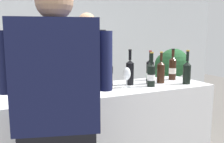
{
  "coord_description": "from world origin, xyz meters",
  "views": [
    {
      "loc": [
        -0.72,
        -1.87,
        1.37
      ],
      "look_at": [
        0.14,
        0.0,
        1.06
      ],
      "focal_mm": 36.81,
      "sensor_mm": 36.0,
      "label": 1
    }
  ],
  "objects_px": {
    "wine_bottle_5": "(109,75)",
    "wine_bottle_6": "(150,70)",
    "wine_bottle_3": "(109,74)",
    "wine_bottle_1": "(130,71)",
    "wine_bottle_2": "(187,72)",
    "person_server": "(88,86)",
    "wine_bottle_7": "(150,73)",
    "wine_glass": "(127,74)",
    "wine_bottle_0": "(161,71)",
    "potted_shrub": "(166,79)",
    "wine_bottle_10": "(88,78)",
    "person_guest": "(59,139)",
    "wine_bottle_9": "(172,68)",
    "ice_bucket": "(49,80)",
    "wine_bottle_8": "(151,74)"
  },
  "relations": [
    {
      "from": "wine_bottle_5",
      "to": "wine_bottle_6",
      "type": "bearing_deg",
      "value": 10.29
    },
    {
      "from": "wine_bottle_3",
      "to": "wine_bottle_6",
      "type": "distance_m",
      "value": 0.6
    },
    {
      "from": "wine_bottle_3",
      "to": "wine_bottle_6",
      "type": "height_order",
      "value": "wine_bottle_3"
    },
    {
      "from": "wine_bottle_5",
      "to": "wine_bottle_6",
      "type": "xyz_separation_m",
      "value": [
        0.52,
        0.09,
        0.01
      ]
    },
    {
      "from": "wine_bottle_1",
      "to": "wine_bottle_2",
      "type": "distance_m",
      "value": 0.57
    },
    {
      "from": "person_server",
      "to": "wine_bottle_7",
      "type": "bearing_deg",
      "value": -55.9
    },
    {
      "from": "wine_bottle_5",
      "to": "person_server",
      "type": "xyz_separation_m",
      "value": [
        -0.03,
        0.56,
        -0.21
      ]
    },
    {
      "from": "wine_bottle_6",
      "to": "wine_glass",
      "type": "relative_size",
      "value": 1.7
    },
    {
      "from": "wine_bottle_1",
      "to": "wine_bottle_7",
      "type": "distance_m",
      "value": 0.21
    },
    {
      "from": "wine_bottle_0",
      "to": "wine_glass",
      "type": "xyz_separation_m",
      "value": [
        -0.41,
        -0.05,
        0.0
      ]
    },
    {
      "from": "potted_shrub",
      "to": "wine_bottle_1",
      "type": "bearing_deg",
      "value": -142.11
    },
    {
      "from": "wine_bottle_1",
      "to": "wine_bottle_10",
      "type": "relative_size",
      "value": 0.94
    },
    {
      "from": "wine_bottle_2",
      "to": "potted_shrub",
      "type": "relative_size",
      "value": 0.28
    },
    {
      "from": "wine_bottle_1",
      "to": "wine_glass",
      "type": "bearing_deg",
      "value": -131.13
    },
    {
      "from": "wine_bottle_6",
      "to": "person_guest",
      "type": "bearing_deg",
      "value": -144.62
    },
    {
      "from": "wine_bottle_10",
      "to": "person_guest",
      "type": "bearing_deg",
      "value": -124.17
    },
    {
      "from": "wine_bottle_10",
      "to": "wine_bottle_9",
      "type": "bearing_deg",
      "value": 12.54
    },
    {
      "from": "ice_bucket",
      "to": "person_server",
      "type": "distance_m",
      "value": 0.9
    },
    {
      "from": "wine_bottle_1",
      "to": "wine_bottle_2",
      "type": "bearing_deg",
      "value": -19.96
    },
    {
      "from": "potted_shrub",
      "to": "wine_bottle_3",
      "type": "bearing_deg",
      "value": -145.73
    },
    {
      "from": "wine_bottle_2",
      "to": "wine_bottle_3",
      "type": "distance_m",
      "value": 0.8
    },
    {
      "from": "wine_bottle_10",
      "to": "wine_glass",
      "type": "distance_m",
      "value": 0.41
    },
    {
      "from": "wine_bottle_9",
      "to": "wine_bottle_10",
      "type": "relative_size",
      "value": 0.92
    },
    {
      "from": "wine_bottle_1",
      "to": "wine_bottle_3",
      "type": "relative_size",
      "value": 1.08
    },
    {
      "from": "wine_bottle_7",
      "to": "wine_bottle_0",
      "type": "bearing_deg",
      "value": -2.32
    },
    {
      "from": "wine_bottle_0",
      "to": "wine_bottle_3",
      "type": "bearing_deg",
      "value": -178.43
    },
    {
      "from": "wine_bottle_9",
      "to": "person_guest",
      "type": "relative_size",
      "value": 0.2
    },
    {
      "from": "person_server",
      "to": "person_guest",
      "type": "relative_size",
      "value": 0.99
    },
    {
      "from": "wine_bottle_8",
      "to": "wine_bottle_0",
      "type": "bearing_deg",
      "value": 28.89
    },
    {
      "from": "wine_bottle_1",
      "to": "wine_bottle_10",
      "type": "distance_m",
      "value": 0.52
    },
    {
      "from": "wine_bottle_2",
      "to": "wine_bottle_8",
      "type": "height_order",
      "value": "wine_bottle_2"
    },
    {
      "from": "wine_bottle_10",
      "to": "person_guest",
      "type": "height_order",
      "value": "person_guest"
    },
    {
      "from": "wine_bottle_1",
      "to": "wine_bottle_6",
      "type": "xyz_separation_m",
      "value": [
        0.32,
        0.13,
        -0.02
      ]
    },
    {
      "from": "wine_bottle_7",
      "to": "ice_bucket",
      "type": "relative_size",
      "value": 1.28
    },
    {
      "from": "wine_bottle_8",
      "to": "wine_bottle_1",
      "type": "bearing_deg",
      "value": 134.56
    },
    {
      "from": "wine_bottle_1",
      "to": "potted_shrub",
      "type": "relative_size",
      "value": 0.28
    },
    {
      "from": "wine_bottle_0",
      "to": "wine_bottle_6",
      "type": "xyz_separation_m",
      "value": [
        -0.01,
        0.18,
        -0.01
      ]
    },
    {
      "from": "wine_bottle_9",
      "to": "wine_bottle_2",
      "type": "bearing_deg",
      "value": -94.45
    },
    {
      "from": "wine_bottle_5",
      "to": "person_server",
      "type": "distance_m",
      "value": 0.6
    },
    {
      "from": "wine_bottle_1",
      "to": "person_guest",
      "type": "relative_size",
      "value": 0.21
    },
    {
      "from": "potted_shrub",
      "to": "wine_bottle_6",
      "type": "bearing_deg",
      "value": -137.1
    },
    {
      "from": "wine_bottle_0",
      "to": "potted_shrub",
      "type": "xyz_separation_m",
      "value": [
        0.78,
        0.91,
        -0.29
      ]
    },
    {
      "from": "wine_bottle_8",
      "to": "wine_glass",
      "type": "relative_size",
      "value": 1.73
    },
    {
      "from": "wine_bottle_0",
      "to": "wine_bottle_1",
      "type": "xyz_separation_m",
      "value": [
        -0.33,
        0.05,
        0.01
      ]
    },
    {
      "from": "potted_shrub",
      "to": "wine_bottle_10",
      "type": "bearing_deg",
      "value": -146.75
    },
    {
      "from": "wine_bottle_2",
      "to": "wine_bottle_9",
      "type": "height_order",
      "value": "wine_bottle_9"
    },
    {
      "from": "wine_bottle_6",
      "to": "wine_bottle_8",
      "type": "height_order",
      "value": "wine_bottle_8"
    },
    {
      "from": "wine_bottle_5",
      "to": "wine_bottle_10",
      "type": "distance_m",
      "value": 0.36
    },
    {
      "from": "wine_bottle_8",
      "to": "wine_bottle_10",
      "type": "height_order",
      "value": "wine_bottle_10"
    },
    {
      "from": "wine_bottle_9",
      "to": "potted_shrub",
      "type": "distance_m",
      "value": 1.03
    }
  ]
}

